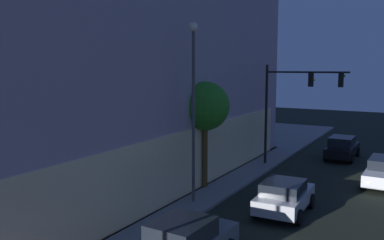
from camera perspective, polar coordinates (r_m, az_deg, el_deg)
The scene contains 6 objects.
modern_building at distance 28.41m, azimuth -20.30°, elevation 9.23°, with size 30.33×21.96×16.24m.
traffic_light_far_corner at distance 28.80m, azimuth 13.94°, elevation 3.37°, with size 0.74×5.41×6.86m.
street_lamp_sidewalk at distance 20.30m, azimuth 0.20°, elevation 3.73°, with size 0.44×0.44×8.83m.
sidewalk_tree at distance 23.00m, azimuth 1.80°, elevation 1.81°, with size 2.72×2.72×5.93m.
car_silver at distance 20.40m, azimuth 12.52°, elevation -10.12°, with size 4.16×2.28×1.60m.
car_black at distance 33.21m, azimuth 19.84°, elevation -3.55°, with size 4.59×2.08×1.70m.
Camera 1 is at (-7.94, -3.66, 6.91)m, focal length 39.01 mm.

